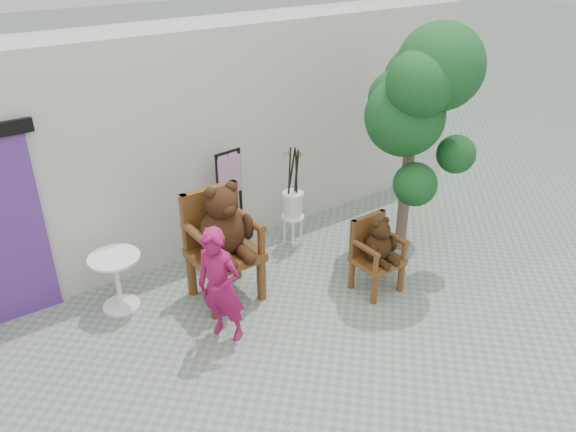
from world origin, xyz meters
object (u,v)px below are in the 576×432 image
at_px(chair_small, 377,247).
at_px(display_stand, 231,215).
at_px(chair_big, 222,233).
at_px(person, 221,286).
at_px(stool_bucket, 293,204).
at_px(cafe_table, 117,276).
at_px(tree, 417,96).

bearing_deg(chair_small, display_stand, 119.40).
xyz_separation_m(chair_big, person, (-0.46, -0.74, -0.16)).
bearing_deg(chair_big, display_stand, 54.41).
height_order(chair_small, stool_bucket, stool_bucket).
xyz_separation_m(person, display_stand, (1.04, 1.57, -0.13)).
relative_size(chair_big, display_stand, 1.00).
bearing_deg(chair_big, chair_small, -31.28).
height_order(cafe_table, tree, tree).
bearing_deg(stool_bucket, chair_small, -82.88).
bearing_deg(person, chair_small, 53.73).
relative_size(chair_big, tree, 0.48).
bearing_deg(cafe_table, person, -61.12).
bearing_deg(tree, cafe_table, 163.51).
height_order(person, display_stand, display_stand).
distance_m(chair_big, person, 0.89).
relative_size(chair_big, cafe_table, 2.15).
relative_size(cafe_table, tree, 0.22).
distance_m(chair_big, tree, 2.90).
bearing_deg(chair_big, stool_bucket, 20.17).
bearing_deg(person, cafe_table, 178.94).
xyz_separation_m(chair_small, cafe_table, (-2.75, 1.49, -0.15)).
bearing_deg(display_stand, chair_small, -67.06).
relative_size(person, stool_bucket, 0.99).
bearing_deg(chair_small, person, 173.67).
bearing_deg(person, tree, 63.56).
xyz_separation_m(chair_small, tree, (0.90, 0.41, 1.65)).
distance_m(person, tree, 3.33).
bearing_deg(cafe_table, tree, -16.49).
height_order(chair_big, chair_small, chair_big).
height_order(chair_big, display_stand, display_stand).
bearing_deg(tree, display_stand, 144.08).
height_order(display_stand, tree, tree).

